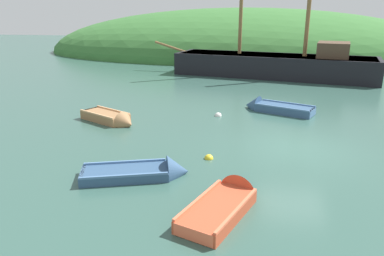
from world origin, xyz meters
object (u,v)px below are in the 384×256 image
object	(u,v)px
rowboat_outer_left	(274,109)
buoy_yellow	(209,159)
sailing_ship	(275,69)
buoy_white	(218,116)
rowboat_far	(226,204)
rowboat_outer_right	(111,119)
rowboat_center	(145,174)

from	to	relation	value
rowboat_outer_left	buoy_yellow	bearing A→B (deg)	93.10
sailing_ship	buoy_white	bearing A→B (deg)	86.95
rowboat_outer_left	sailing_ship	bearing A→B (deg)	-69.60
sailing_ship	buoy_yellow	bearing A→B (deg)	92.31
rowboat_outer_left	buoy_white	world-z (taller)	rowboat_outer_left
sailing_ship	rowboat_far	bearing A→B (deg)	96.20
sailing_ship	rowboat_outer_left	bearing A→B (deg)	99.38
rowboat_outer_right	buoy_white	distance (m)	5.23
sailing_ship	rowboat_far	size ratio (longest dim) A/B	5.44
buoy_white	buoy_yellow	size ratio (longest dim) A/B	1.11
buoy_yellow	sailing_ship	bearing A→B (deg)	80.38
sailing_ship	buoy_white	distance (m)	12.59
rowboat_center	buoy_white	size ratio (longest dim) A/B	9.98
rowboat_far	rowboat_center	xyz separation A→B (m)	(-2.72, 1.52, -0.03)
rowboat_far	buoy_yellow	world-z (taller)	rowboat_far
rowboat_outer_left	rowboat_far	xyz separation A→B (m)	(-1.64, -10.32, -0.02)
buoy_yellow	rowboat_center	bearing A→B (deg)	-135.51
rowboat_far	rowboat_outer_right	bearing A→B (deg)	61.28
rowboat_center	buoy_yellow	bearing A→B (deg)	26.36
buoy_white	buoy_yellow	xyz separation A→B (m)	(0.24, -5.60, 0.00)
rowboat_outer_left	rowboat_outer_right	xyz separation A→B (m)	(-7.63, -3.35, 0.01)
rowboat_center	buoy_white	bearing A→B (deg)	59.79
sailing_ship	buoy_yellow	distance (m)	18.01
rowboat_far	buoy_white	bearing A→B (deg)	27.89
sailing_ship	rowboat_center	distance (m)	20.14
rowboat_far	rowboat_center	bearing A→B (deg)	81.48
sailing_ship	rowboat_outer_left	size ratio (longest dim) A/B	4.82
sailing_ship	rowboat_far	distance (m)	21.17
rowboat_outer_left	rowboat_far	size ratio (longest dim) A/B	1.13
rowboat_center	rowboat_outer_right	world-z (taller)	rowboat_outer_right
rowboat_center	rowboat_outer_left	bearing A→B (deg)	45.56
buoy_white	buoy_yellow	world-z (taller)	buoy_white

